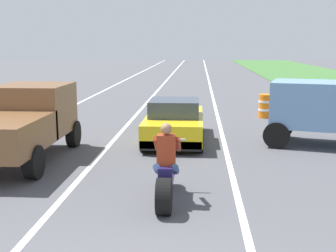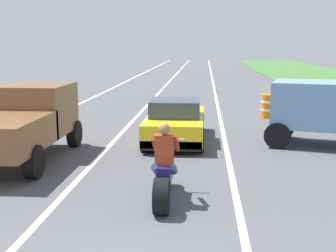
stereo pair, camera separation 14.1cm
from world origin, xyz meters
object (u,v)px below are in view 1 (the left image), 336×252
object	(u,v)px
sports_car_yellow	(175,122)
construction_barrel_mid	(265,106)
motorcycle_with_rider	(166,174)
construction_barrel_nearest	(279,123)
pickup_truck_left_lane_brown	(23,120)

from	to	relation	value
sports_car_yellow	construction_barrel_mid	world-z (taller)	sports_car_yellow
motorcycle_with_rider	sports_car_yellow	xyz separation A→B (m)	(-0.15, 5.81, 0.04)
sports_car_yellow	construction_barrel_mid	size ratio (longest dim) A/B	4.30
motorcycle_with_rider	sports_car_yellow	bearing A→B (deg)	91.51
motorcycle_with_rider	sports_car_yellow	world-z (taller)	motorcycle_with_rider
construction_barrel_mid	motorcycle_with_rider	bearing A→B (deg)	-107.93
construction_barrel_nearest	pickup_truck_left_lane_brown	bearing A→B (deg)	-154.30
sports_car_yellow	pickup_truck_left_lane_brown	bearing A→B (deg)	-144.64
motorcycle_with_rider	construction_barrel_mid	distance (m)	11.21
motorcycle_with_rider	construction_barrel_mid	size ratio (longest dim) A/B	2.21
motorcycle_with_rider	sports_car_yellow	distance (m)	5.81
pickup_truck_left_lane_brown	construction_barrel_nearest	xyz separation A→B (m)	(7.42, 3.57, -0.60)
construction_barrel_nearest	construction_barrel_mid	xyz separation A→B (m)	(0.11, 4.07, 0.00)
construction_barrel_nearest	construction_barrel_mid	world-z (taller)	same
pickup_truck_left_lane_brown	sports_car_yellow	bearing A→B (deg)	35.36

